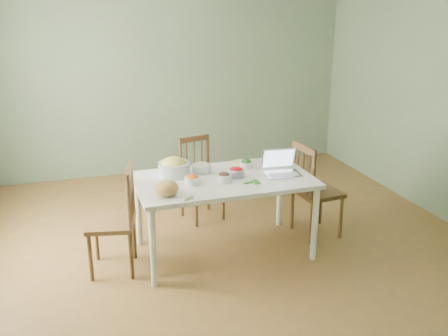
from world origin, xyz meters
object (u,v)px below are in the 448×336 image
object	(u,v)px
bread_boule	(166,188)
bowl_squash	(174,167)
chair_far	(202,180)
chair_left	(111,220)
chair_right	(318,190)
laptop	(283,164)
dining_table	(224,216)

from	to	relation	value
bread_boule	bowl_squash	world-z (taller)	bowl_squash
chair_far	chair_left	xyz separation A→B (m)	(-1.09, -0.85, 0.04)
chair_far	bowl_squash	distance (m)	0.87
chair_far	bread_boule	bearing A→B (deg)	-133.31
chair_right	bowl_squash	world-z (taller)	chair_right
bread_boule	bowl_squash	bearing A→B (deg)	69.89
bowl_squash	laptop	world-z (taller)	laptop
chair_right	chair_far	bearing A→B (deg)	48.63
bread_boule	chair_far	bearing A→B (deg)	60.63
bread_boule	bowl_squash	size ratio (longest dim) A/B	0.69
bread_boule	laptop	distance (m)	1.18
bread_boule	dining_table	bearing A→B (deg)	23.39
chair_left	bread_boule	bearing A→B (deg)	73.26
dining_table	chair_left	xyz separation A→B (m)	(-1.07, -0.00, 0.11)
chair_left	laptop	distance (m)	1.68
chair_left	laptop	bearing A→B (deg)	99.09
chair_far	chair_left	distance (m)	1.38
chair_left	bread_boule	distance (m)	0.64
bread_boule	laptop	bearing A→B (deg)	8.31
dining_table	chair_left	size ratio (longest dim) A/B	1.67
laptop	chair_right	bearing A→B (deg)	27.01
bowl_squash	laptop	size ratio (longest dim) A/B	0.92
chair_right	laptop	size ratio (longest dim) A/B	2.99
chair_far	chair_left	bearing A→B (deg)	-155.99
chair_left	bread_boule	size ratio (longest dim) A/B	4.72
chair_far	chair_left	world-z (taller)	chair_left
bread_boule	laptop	size ratio (longest dim) A/B	0.63
dining_table	chair_left	distance (m)	1.07
laptop	bowl_squash	bearing A→B (deg)	169.54
chair_far	bread_boule	world-z (taller)	chair_far
chair_far	chair_right	world-z (taller)	chair_right
bowl_squash	laptop	distance (m)	1.04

